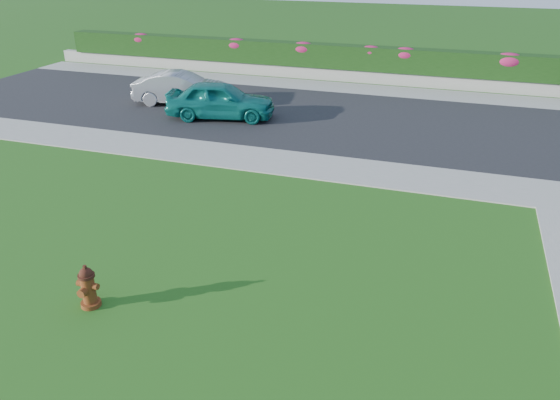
% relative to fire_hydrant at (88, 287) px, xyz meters
% --- Properties ---
extents(ground, '(120.00, 120.00, 0.00)m').
position_rel_fire_hydrant_xyz_m(ground, '(2.20, -0.92, -0.41)').
color(ground, black).
rests_on(ground, ground).
extents(street_far, '(26.00, 8.00, 0.04)m').
position_rel_fire_hydrant_xyz_m(street_far, '(-2.80, 13.08, -0.39)').
color(street_far, black).
rests_on(street_far, ground).
extents(sidewalk_far, '(24.00, 2.00, 0.04)m').
position_rel_fire_hydrant_xyz_m(sidewalk_far, '(-3.80, 8.08, -0.39)').
color(sidewalk_far, gray).
rests_on(sidewalk_far, ground).
extents(sidewalk_beyond, '(34.00, 2.00, 0.04)m').
position_rel_fire_hydrant_xyz_m(sidewalk_beyond, '(1.20, 18.08, -0.39)').
color(sidewalk_beyond, gray).
rests_on(sidewalk_beyond, ground).
extents(retaining_wall, '(34.00, 0.40, 0.60)m').
position_rel_fire_hydrant_xyz_m(retaining_wall, '(1.20, 19.58, -0.11)').
color(retaining_wall, gray).
rests_on(retaining_wall, ground).
extents(hedge, '(32.00, 0.90, 1.10)m').
position_rel_fire_hydrant_xyz_m(hedge, '(1.20, 19.68, 0.74)').
color(hedge, black).
rests_on(hedge, retaining_wall).
extents(fire_hydrant, '(0.44, 0.41, 0.87)m').
position_rel_fire_hydrant_xyz_m(fire_hydrant, '(0.00, 0.00, 0.00)').
color(fire_hydrant, '#4B180B').
rests_on(fire_hydrant, ground).
extents(sedan_teal, '(4.34, 2.47, 1.39)m').
position_rel_fire_hydrant_xyz_m(sedan_teal, '(-2.62, 11.77, 0.33)').
color(sedan_teal, '#0E6C64').
rests_on(sedan_teal, street_far).
extents(sedan_silver, '(4.13, 2.24, 1.29)m').
position_rel_fire_hydrant_xyz_m(sedan_silver, '(-5.01, 13.18, 0.28)').
color(sedan_silver, '#93959A').
rests_on(sedan_silver, street_far).
extents(flower_clump_a, '(1.20, 0.77, 0.60)m').
position_rel_fire_hydrant_xyz_m(flower_clump_a, '(-10.75, 19.58, 1.05)').
color(flower_clump_a, '#B31E5A').
rests_on(flower_clump_a, hedge).
extents(flower_clump_b, '(1.24, 0.80, 0.62)m').
position_rel_fire_hydrant_xyz_m(flower_clump_b, '(-5.19, 19.58, 1.04)').
color(flower_clump_b, '#B31E5A').
rests_on(flower_clump_b, hedge).
extents(flower_clump_c, '(1.25, 0.80, 0.62)m').
position_rel_fire_hydrant_xyz_m(flower_clump_c, '(-1.64, 19.58, 1.04)').
color(flower_clump_c, '#B31E5A').
rests_on(flower_clump_c, hedge).
extents(flower_clump_d, '(1.12, 0.72, 0.56)m').
position_rel_fire_hydrant_xyz_m(flower_clump_d, '(1.70, 19.58, 1.07)').
color(flower_clump_d, '#B31E5A').
rests_on(flower_clump_d, hedge).
extents(flower_clump_e, '(1.24, 0.80, 0.62)m').
position_rel_fire_hydrant_xyz_m(flower_clump_e, '(3.31, 19.58, 1.04)').
color(flower_clump_e, '#B31E5A').
rests_on(flower_clump_e, hedge).
extents(flower_clump_f, '(1.36, 0.88, 0.68)m').
position_rel_fire_hydrant_xyz_m(flower_clump_f, '(7.83, 19.58, 1.02)').
color(flower_clump_f, '#B31E5A').
rests_on(flower_clump_f, hedge).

